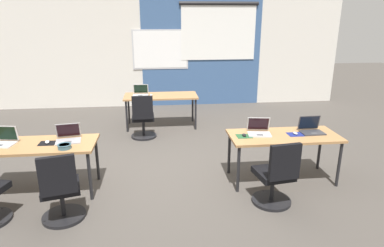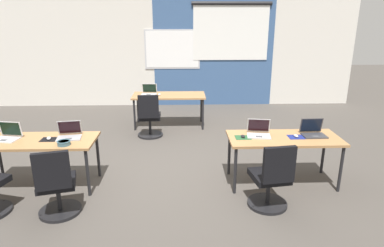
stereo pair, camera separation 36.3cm
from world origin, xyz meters
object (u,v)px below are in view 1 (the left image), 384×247
(desk_far_center, at_px, (161,98))
(laptop_near_right_end, at_px, (311,129))
(laptop_near_right_inner, at_px, (259,131))
(laptop_far_left, at_px, (141,93))
(mouse_far_left, at_px, (151,95))
(snack_bowl, at_px, (64,146))
(desk_near_right, at_px, (284,139))
(laptop_near_left_end, at_px, (3,140))
(chair_near_right_inner, at_px, (276,179))
(mouse_near_right_end, at_px, (295,133))
(mouse_near_left_inner, at_px, (47,142))
(chair_near_left_inner, at_px, (61,193))
(desk_near_left, at_px, (36,148))
(mouse_near_right_inner, at_px, (244,135))
(laptop_near_left_inner, at_px, (68,137))
(chair_far_left, at_px, (143,120))

(desk_far_center, relative_size, laptop_near_right_end, 4.72)
(laptop_near_right_inner, bearing_deg, laptop_far_left, 132.06)
(mouse_far_left, relative_size, snack_bowl, 0.63)
(laptop_far_left, xyz_separation_m, mouse_far_left, (0.23, -0.07, -0.03))
(desk_near_right, bearing_deg, laptop_near_right_inner, 166.89)
(desk_near_right, xyz_separation_m, laptop_near_right_end, (0.44, 0.07, 0.11))
(laptop_near_right_inner, bearing_deg, laptop_near_left_end, -170.98)
(chair_near_right_inner, xyz_separation_m, mouse_near_right_end, (0.51, 0.69, 0.36))
(mouse_near_right_end, xyz_separation_m, laptop_near_left_end, (-4.10, 0.06, 0.03))
(mouse_near_left_inner, bearing_deg, chair_near_left_inner, -66.68)
(desk_near_left, relative_size, snack_bowl, 9.01)
(mouse_near_right_inner, height_order, chair_near_right_inner, chair_near_right_inner)
(laptop_near_left_inner, bearing_deg, laptop_far_left, 63.02)
(desk_far_center, xyz_separation_m, chair_near_right_inner, (1.40, -3.50, -0.28))
(laptop_far_left, bearing_deg, laptop_near_right_inner, -54.22)
(mouse_far_left, xyz_separation_m, chair_far_left, (-0.17, -0.71, -0.36))
(chair_near_left_inner, xyz_separation_m, mouse_near_right_inner, (2.41, 0.78, 0.36))
(desk_far_center, distance_m, laptop_near_right_end, 3.51)
(laptop_near_left_inner, xyz_separation_m, mouse_near_left_inner, (-0.26, -0.08, -0.03))
(desk_near_right, height_order, chair_near_left_inner, chair_near_left_inner)
(chair_near_left_inner, distance_m, laptop_near_right_inner, 2.82)
(desk_near_left, height_order, mouse_far_left, mouse_far_left)
(desk_far_center, distance_m, snack_bowl, 3.29)
(desk_near_left, relative_size, chair_far_left, 1.74)
(laptop_near_left_inner, bearing_deg, mouse_far_left, 58.27)
(mouse_near_right_inner, bearing_deg, desk_near_right, 0.41)
(desk_near_left, relative_size, laptop_near_left_inner, 4.29)
(desk_far_center, bearing_deg, chair_far_left, -117.05)
(desk_near_right, relative_size, mouse_near_left_inner, 14.22)
(desk_far_center, xyz_separation_m, laptop_near_right_end, (2.19, -2.73, 0.11))
(laptop_near_right_inner, relative_size, laptop_near_left_end, 1.00)
(desk_far_center, bearing_deg, laptop_near_left_end, -128.40)
(laptop_near_right_inner, distance_m, mouse_far_left, 3.13)
(desk_near_left, xyz_separation_m, chair_near_left_inner, (0.49, -0.78, -0.28))
(mouse_far_left, bearing_deg, desk_near_right, -54.75)
(desk_near_right, distance_m, mouse_far_left, 3.40)
(desk_near_left, xyz_separation_m, mouse_far_left, (1.54, 2.77, 0.08))
(laptop_far_left, distance_m, snack_bowl, 3.18)
(desk_far_center, bearing_deg, mouse_near_right_end, -55.69)
(desk_near_left, bearing_deg, laptop_near_left_inner, 11.08)
(desk_near_left, xyz_separation_m, mouse_near_right_end, (3.67, -0.01, 0.08))
(mouse_near_right_inner, relative_size, snack_bowl, 0.58)
(desk_far_center, bearing_deg, laptop_near_right_end, -51.28)
(chair_near_right_inner, xyz_separation_m, mouse_far_left, (-1.61, 3.47, 0.36))
(chair_near_left_inner, distance_m, snack_bowl, 0.68)
(desk_near_right, relative_size, snack_bowl, 9.01)
(chair_far_left, bearing_deg, snack_bowl, 65.80)
(laptop_near_left_inner, height_order, mouse_far_left, laptop_near_left_inner)
(laptop_near_left_inner, xyz_separation_m, snack_bowl, (0.02, -0.30, -0.01))
(chair_near_left_inner, bearing_deg, snack_bowl, -98.64)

